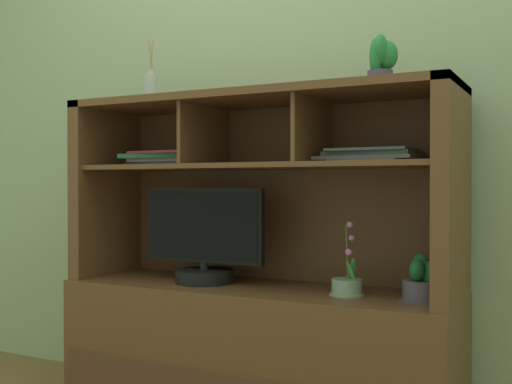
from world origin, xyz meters
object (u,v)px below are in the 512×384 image
(media_console, at_px, (257,319))
(magazine_stack_centre, at_px, (372,156))
(magazine_stack_left, at_px, (170,159))
(tv_monitor, at_px, (204,244))
(diffuser_bottle, at_px, (151,88))
(potted_fern, at_px, (424,283))
(potted_orchid, at_px, (347,285))
(potted_succulent, at_px, (381,59))

(media_console, relative_size, magazine_stack_centre, 4.06)
(magazine_stack_left, bearing_deg, tv_monitor, -21.29)
(magazine_stack_left, distance_m, diffuser_bottle, 0.32)
(potted_fern, xyz_separation_m, magazine_stack_centre, (-0.21, 0.08, 0.45))
(diffuser_bottle, bearing_deg, potted_fern, -0.91)
(media_console, xyz_separation_m, diffuser_bottle, (-0.52, -0.01, 0.97))
(magazine_stack_left, bearing_deg, magazine_stack_centre, -0.56)
(potted_orchid, xyz_separation_m, potted_succulent, (0.12, 0.01, 0.82))
(potted_orchid, xyz_separation_m, potted_fern, (0.28, 0.01, 0.03))
(potted_orchid, xyz_separation_m, magazine_stack_left, (-0.86, 0.10, 0.48))
(magazine_stack_centre, distance_m, potted_succulent, 0.36)
(media_console, bearing_deg, magazine_stack_centre, 5.90)
(magazine_stack_centre, bearing_deg, tv_monitor, -173.22)
(tv_monitor, bearing_deg, media_console, 8.55)
(potted_orchid, bearing_deg, tv_monitor, 178.93)
(potted_fern, xyz_separation_m, potted_succulent, (-0.15, -0.01, 0.79))
(magazine_stack_left, bearing_deg, diffuser_bottle, -127.38)
(media_console, distance_m, tv_monitor, 0.38)
(potted_fern, distance_m, magazine_stack_left, 1.23)
(potted_orchid, relative_size, potted_fern, 1.66)
(potted_succulent, bearing_deg, potted_orchid, -175.91)
(tv_monitor, relative_size, potted_succulent, 3.12)
(tv_monitor, height_order, magazine_stack_left, magazine_stack_left)
(tv_monitor, relative_size, potted_orchid, 2.00)
(potted_fern, distance_m, diffuser_bottle, 1.42)
(potted_fern, xyz_separation_m, magazine_stack_left, (-1.14, 0.09, 0.46))
(magazine_stack_centre, distance_m, diffuser_bottle, 1.03)
(media_console, height_order, tv_monitor, media_console)
(potted_orchid, bearing_deg, magazine_stack_centre, 55.24)
(potted_orchid, bearing_deg, potted_fern, 2.96)
(tv_monitor, xyz_separation_m, potted_fern, (0.90, 0.00, -0.10))
(media_console, distance_m, magazine_stack_centre, 0.80)
(magazine_stack_left, relative_size, potted_succulent, 2.38)
(magazine_stack_left, bearing_deg, potted_fern, -4.47)
(media_console, distance_m, magazine_stack_left, 0.81)
(potted_fern, height_order, magazine_stack_left, magazine_stack_left)
(tv_monitor, relative_size, magazine_stack_left, 1.31)
(tv_monitor, height_order, potted_succulent, potted_succulent)
(magazine_stack_left, height_order, potted_succulent, potted_succulent)
(potted_fern, height_order, potted_succulent, potted_succulent)
(potted_fern, bearing_deg, diffuser_bottle, 179.09)
(potted_fern, bearing_deg, magazine_stack_centre, 159.20)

